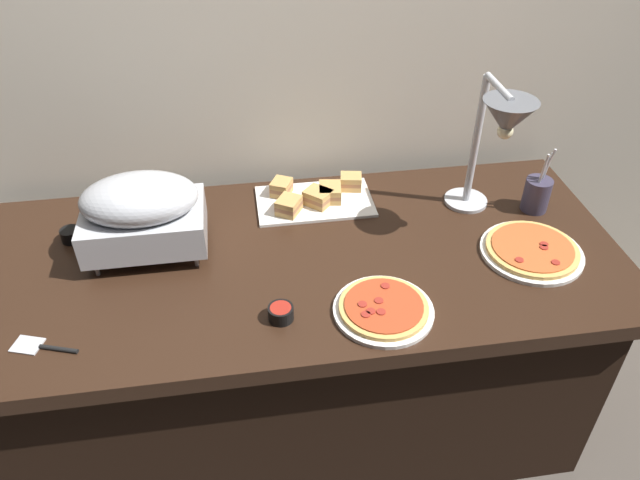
# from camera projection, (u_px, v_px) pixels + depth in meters

# --- Properties ---
(ground_plane) EXTENTS (8.00, 8.00, 0.00)m
(ground_plane) POSITION_uv_depth(u_px,v_px,m) (305.00, 414.00, 2.25)
(ground_plane) COLOR #4C443D
(back_wall) EXTENTS (4.40, 0.04, 2.40)m
(back_wall) POSITION_uv_depth(u_px,v_px,m) (279.00, 48.00, 1.91)
(back_wall) COLOR beige
(back_wall) RESTS_ON ground_plane
(buffet_table) EXTENTS (1.90, 0.84, 0.76)m
(buffet_table) POSITION_uv_depth(u_px,v_px,m) (304.00, 342.00, 2.02)
(buffet_table) COLOR black
(buffet_table) RESTS_ON ground_plane
(chafing_dish) EXTENTS (0.35, 0.24, 0.25)m
(chafing_dish) POSITION_uv_depth(u_px,v_px,m) (142.00, 212.00, 1.72)
(chafing_dish) COLOR #B7BABF
(chafing_dish) RESTS_ON buffet_table
(heat_lamp) EXTENTS (0.15, 0.32, 0.45)m
(heat_lamp) POSITION_uv_depth(u_px,v_px,m) (500.00, 128.00, 1.69)
(heat_lamp) COLOR #B7BABF
(heat_lamp) RESTS_ON buffet_table
(pizza_plate_front) EXTENTS (0.27, 0.27, 0.03)m
(pizza_plate_front) POSITION_uv_depth(u_px,v_px,m) (383.00, 309.00, 1.59)
(pizza_plate_front) COLOR white
(pizza_plate_front) RESTS_ON buffet_table
(pizza_plate_center) EXTENTS (0.30, 0.30, 0.03)m
(pizza_plate_center) POSITION_uv_depth(u_px,v_px,m) (532.00, 250.00, 1.78)
(pizza_plate_center) COLOR white
(pizza_plate_center) RESTS_ON buffet_table
(sandwich_platter) EXTENTS (0.38, 0.23, 0.06)m
(sandwich_platter) POSITION_uv_depth(u_px,v_px,m) (315.00, 197.00, 1.99)
(sandwich_platter) COLOR white
(sandwich_platter) RESTS_ON buffet_table
(sauce_cup_near) EXTENTS (0.06, 0.06, 0.04)m
(sauce_cup_near) POSITION_uv_depth(u_px,v_px,m) (71.00, 235.00, 1.83)
(sauce_cup_near) COLOR black
(sauce_cup_near) RESTS_ON buffet_table
(sauce_cup_far) EXTENTS (0.07, 0.07, 0.04)m
(sauce_cup_far) POSITION_uv_depth(u_px,v_px,m) (281.00, 313.00, 1.57)
(sauce_cup_far) COLOR black
(sauce_cup_far) RESTS_ON buffet_table
(utensil_holder) EXTENTS (0.08, 0.08, 0.22)m
(utensil_holder) POSITION_uv_depth(u_px,v_px,m) (537.00, 194.00, 1.94)
(utensil_holder) COLOR #383347
(utensil_holder) RESTS_ON buffet_table
(serving_spatula) EXTENTS (0.17, 0.09, 0.01)m
(serving_spatula) POSITION_uv_depth(u_px,v_px,m) (42.00, 347.00, 1.50)
(serving_spatula) COLOR #B7BABF
(serving_spatula) RESTS_ON buffet_table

